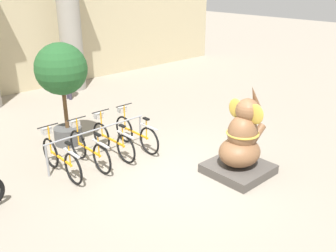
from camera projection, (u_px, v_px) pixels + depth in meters
name	position (u px, v px, depth m)	size (l,w,h in m)	color
ground_plane	(186.00, 174.00, 8.27)	(60.00, 60.00, 0.00)	gray
building_facade	(12.00, 8.00, 13.00)	(20.00, 0.20, 6.00)	#C6B78E
column_right	(69.00, 18.00, 13.47)	(1.02, 1.02, 5.16)	gray
bike_rack	(97.00, 136.00, 8.76)	(2.66, 0.05, 0.77)	gray
bicycle_0	(60.00, 157.00, 8.10)	(0.48, 1.72, 1.04)	black
bicycle_1	(88.00, 149.00, 8.51)	(0.48, 1.72, 1.04)	black
bicycle_2	(112.00, 139.00, 8.97)	(0.48, 1.72, 1.04)	black
bicycle_3	(135.00, 132.00, 9.39)	(0.48, 1.72, 1.04)	black
elephant_statue	(241.00, 145.00, 8.10)	(1.26, 1.26, 1.98)	#4C4742
person_pedestrian	(67.00, 71.00, 12.85)	(0.23, 0.47, 1.71)	#383342
potted_tree	(62.00, 76.00, 9.11)	(1.27, 1.27, 2.61)	#4C4C4C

